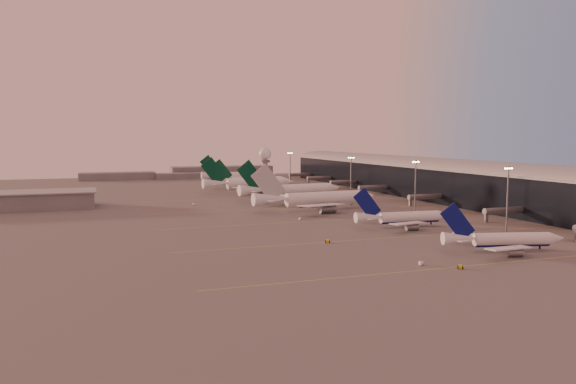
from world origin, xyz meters
name	(u,v)px	position (x,y,z in m)	size (l,w,h in m)	color
ground	(361,246)	(0.00, 0.00, 0.00)	(700.00, 700.00, 0.00)	#5D5A5A
taxiway_markings	(364,218)	(30.00, 56.00, 0.01)	(180.00, 185.25, 0.02)	#E3D650
terminal	(442,180)	(107.88, 110.09, 10.52)	(57.00, 362.00, 23.04)	black
hangar	(7,201)	(-120.00, 140.00, 4.32)	(82.00, 27.00, 8.50)	slate
radar_tower	(265,164)	(5.00, 120.00, 20.95)	(6.40, 6.40, 31.10)	slate
mast_a	(507,197)	(58.00, 0.00, 13.74)	(3.60, 0.56, 25.00)	slate
mast_b	(415,185)	(55.00, 55.00, 13.74)	(3.60, 0.56, 25.00)	slate
mast_c	(351,177)	(50.00, 110.00, 13.74)	(3.60, 0.56, 25.00)	slate
mast_d	(290,168)	(48.00, 200.00, 13.74)	(3.60, 0.56, 25.00)	slate
distant_horizon	(192,173)	(2.62, 325.14, 3.89)	(165.00, 37.50, 9.00)	slate
narrowbody_near	(503,242)	(37.19, -22.66, 3.13)	(38.82, 30.58, 15.48)	white
narrowbody_mid	(403,219)	(32.85, 28.49, 3.25)	(41.05, 32.67, 16.03)	white
widebody_white	(317,202)	(21.05, 87.88, 4.00)	(65.63, 52.46, 23.07)	white
greentail_a	(291,193)	(24.69, 133.45, 4.07)	(63.34, 50.94, 23.02)	white
greentail_b	(250,186)	(14.81, 184.54, 4.03)	(62.81, 50.50, 22.83)	white
greentail_c	(252,182)	(25.12, 215.76, 3.53)	(54.99, 44.18, 20.01)	white
greentail_d	(240,178)	(27.39, 257.81, 3.83)	(59.70, 48.22, 21.69)	white
gsv_truck_a	(423,261)	(3.54, -30.04, 1.10)	(5.43, 2.18, 2.17)	white
gsv_tug_near	(460,267)	(10.71, -37.17, 0.49)	(3.51, 3.90, 0.96)	yellow
gsv_catering_a	(544,234)	(64.22, -11.40, 1.98)	(5.17, 3.08, 3.96)	white
gsv_tug_mid	(328,241)	(-7.94, 8.75, 0.50)	(3.95, 3.26, 0.98)	yellow
gsv_truck_b	(452,221)	(57.56, 31.16, 0.97)	(4.99, 3.07, 1.90)	white
gsv_truck_c	(301,217)	(2.25, 60.56, 1.00)	(5.15, 3.68, 1.97)	white
gsv_catering_b	(418,209)	(60.95, 61.77, 1.99)	(4.97, 2.54, 3.98)	white
gsv_tug_far	(312,206)	(22.95, 98.38, 0.46)	(3.07, 3.64, 0.89)	white
gsv_truck_d	(193,203)	(-31.88, 126.03, 1.07)	(2.10, 5.23, 2.09)	white
gsv_tug_hangar	(299,193)	(40.59, 163.14, 0.46)	(3.34, 2.29, 0.89)	yellow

